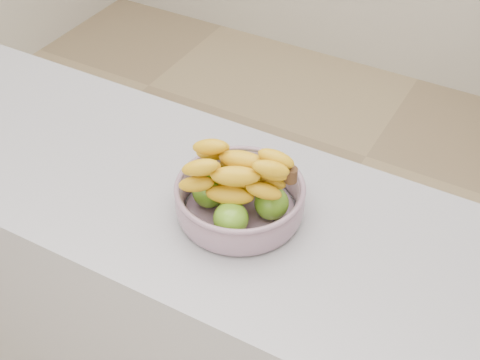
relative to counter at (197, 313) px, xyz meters
The scene contains 3 objects.
ground 0.50m from the counter, 90.00° to the left, with size 4.00×4.00×0.00m, color #9E8861.
counter is the anchor object (origin of this frame).
fruit_bowl 0.53m from the counter, ahead, with size 0.29×0.29×0.18m.
Camera 1 is at (0.68, -1.17, 1.95)m, focal length 50.00 mm.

